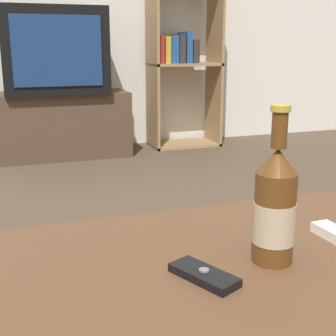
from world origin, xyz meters
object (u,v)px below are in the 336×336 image
at_px(bookshelf, 181,60).
at_px(beer_bottle, 275,208).
at_px(television, 53,51).
at_px(cell_phone, 204,275).
at_px(tv_stand, 58,125).

height_order(bookshelf, beer_bottle, bookshelf).
xyz_separation_m(television, cell_phone, (-0.06, -2.69, -0.32)).
distance_m(tv_stand, cell_phone, 2.70).
relative_size(bookshelf, beer_bottle, 4.62).
bearing_deg(bookshelf, tv_stand, -176.21).
bearing_deg(cell_phone, bookshelf, 45.84).
xyz_separation_m(tv_stand, bookshelf, (0.95, 0.06, 0.44)).
bearing_deg(cell_phone, beer_bottle, -14.91).
bearing_deg(beer_bottle, tv_stand, 91.68).
distance_m(television, beer_bottle, 2.68).
bearing_deg(television, tv_stand, 90.00).
relative_size(bookshelf, cell_phone, 9.81).
xyz_separation_m(tv_stand, beer_bottle, (0.08, -2.67, 0.27)).
bearing_deg(tv_stand, bookshelf, 3.79).
relative_size(television, cell_phone, 5.29).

